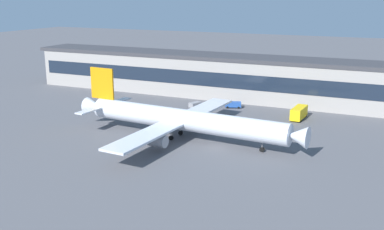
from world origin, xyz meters
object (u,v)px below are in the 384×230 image
airliner (182,120)px  baggage_tug (195,105)px  fuel_truck (299,112)px  pushback_tractor (233,104)px

airliner → baggage_tug: size_ratio=14.53×
baggage_tug → fuel_truck: size_ratio=0.48×
baggage_tug → fuel_truck: bearing=1.4°
airliner → pushback_tractor: airliner is taller
baggage_tug → airliner: bearing=-72.1°
pushback_tractor → fuel_truck: fuel_truck is taller
baggage_tug → pushback_tractor: size_ratio=0.76×
pushback_tractor → fuel_truck: (21.10, -4.65, 0.83)m
pushback_tractor → fuel_truck: size_ratio=0.63×
fuel_truck → airliner: bearing=-126.5°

